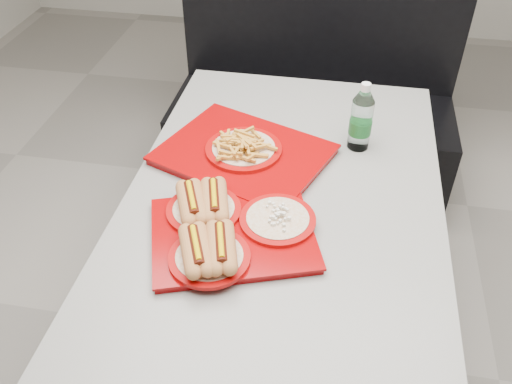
% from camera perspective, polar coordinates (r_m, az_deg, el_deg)
% --- Properties ---
extents(ground, '(6.00, 6.00, 0.00)m').
position_cam_1_polar(ground, '(2.12, 2.27, -15.88)').
color(ground, gray).
rests_on(ground, ground).
extents(diner_table, '(0.92, 1.42, 0.75)m').
position_cam_1_polar(diner_table, '(1.67, 2.78, -4.50)').
color(diner_table, black).
rests_on(diner_table, ground).
extents(booth_bench, '(1.30, 0.57, 1.35)m').
position_cam_1_polar(booth_bench, '(2.66, 6.01, 9.03)').
color(booth_bench, black).
rests_on(booth_bench, ground).
extents(tray_near, '(0.50, 0.44, 0.09)m').
position_cam_1_polar(tray_near, '(1.40, -3.19, -3.90)').
color(tray_near, '#860304').
rests_on(tray_near, diner_table).
extents(tray_far, '(0.59, 0.53, 0.10)m').
position_cam_1_polar(tray_far, '(1.68, -1.31, 4.35)').
color(tray_far, '#860304').
rests_on(tray_far, diner_table).
extents(water_bottle, '(0.07, 0.07, 0.23)m').
position_cam_1_polar(water_bottle, '(1.73, 11.00, 7.41)').
color(water_bottle, silver).
rests_on(water_bottle, diner_table).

